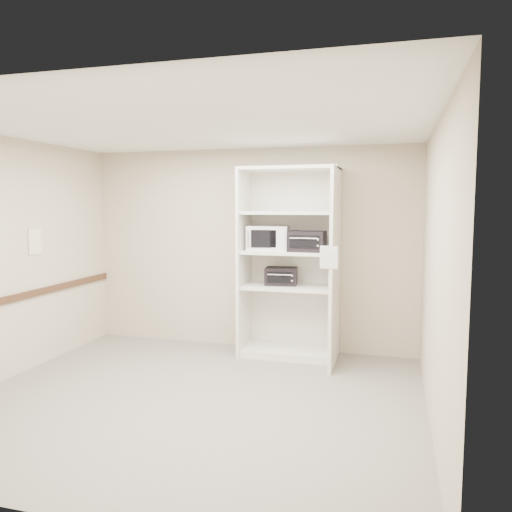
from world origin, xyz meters
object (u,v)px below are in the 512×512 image
(toaster_oven_upper, at_px, (307,241))
(microwave, at_px, (268,238))
(shelving_unit, at_px, (293,269))
(toaster_oven_lower, at_px, (281,276))

(toaster_oven_upper, bearing_deg, microwave, 170.56)
(shelving_unit, bearing_deg, toaster_oven_upper, -17.19)
(toaster_oven_lower, bearing_deg, shelving_unit, -23.00)
(toaster_oven_upper, xyz_separation_m, toaster_oven_lower, (-0.35, 0.10, -0.47))
(shelving_unit, relative_size, toaster_oven_upper, 5.45)
(shelving_unit, height_order, toaster_oven_upper, shelving_unit)
(microwave, bearing_deg, shelving_unit, -13.97)
(shelving_unit, bearing_deg, microwave, 172.55)
(toaster_oven_upper, distance_m, toaster_oven_lower, 0.59)
(shelving_unit, distance_m, microwave, 0.52)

